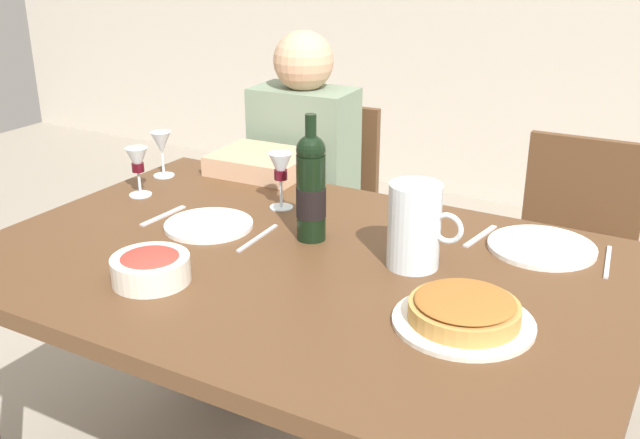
% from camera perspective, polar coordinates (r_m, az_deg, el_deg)
% --- Properties ---
extents(dining_table, '(1.50, 1.00, 0.76)m').
position_cam_1_polar(dining_table, '(1.74, -1.54, -5.86)').
color(dining_table, brown).
rests_on(dining_table, ground).
extents(wine_bottle, '(0.07, 0.07, 0.31)m').
position_cam_1_polar(wine_bottle, '(1.77, -0.69, 2.47)').
color(wine_bottle, black).
rests_on(wine_bottle, dining_table).
extents(water_pitcher, '(0.17, 0.12, 0.19)m').
position_cam_1_polar(water_pitcher, '(1.65, 7.28, -0.86)').
color(water_pitcher, silver).
rests_on(water_pitcher, dining_table).
extents(baked_tart, '(0.27, 0.27, 0.06)m').
position_cam_1_polar(baked_tart, '(1.45, 11.04, -6.98)').
color(baked_tart, silver).
rests_on(baked_tart, dining_table).
extents(salad_bowl, '(0.17, 0.17, 0.07)m').
position_cam_1_polar(salad_bowl, '(1.63, -12.92, -3.55)').
color(salad_bowl, silver).
rests_on(salad_bowl, dining_table).
extents(wine_glass_left_diner, '(0.06, 0.06, 0.16)m').
position_cam_1_polar(wine_glass_left_diner, '(1.98, -3.05, 3.85)').
color(wine_glass_left_diner, silver).
rests_on(wine_glass_left_diner, dining_table).
extents(wine_glass_right_diner, '(0.06, 0.06, 0.14)m').
position_cam_1_polar(wine_glass_right_diner, '(2.14, -13.87, 4.25)').
color(wine_glass_right_diner, silver).
rests_on(wine_glass_right_diner, dining_table).
extents(wine_glass_centre, '(0.06, 0.06, 0.14)m').
position_cam_1_polar(wine_glass_centre, '(2.29, -12.11, 5.62)').
color(wine_glass_centre, silver).
rests_on(wine_glass_centre, dining_table).
extents(dinner_plate_left_setting, '(0.23, 0.23, 0.01)m').
position_cam_1_polar(dinner_plate_left_setting, '(1.90, -8.56, -0.43)').
color(dinner_plate_left_setting, white).
rests_on(dinner_plate_left_setting, dining_table).
extents(dinner_plate_right_setting, '(0.25, 0.25, 0.01)m').
position_cam_1_polar(dinner_plate_right_setting, '(1.83, 16.70, -2.04)').
color(dinner_plate_right_setting, white).
rests_on(dinner_plate_right_setting, dining_table).
extents(fork_left_setting, '(0.02, 0.16, 0.00)m').
position_cam_1_polar(fork_left_setting, '(1.99, -11.97, 0.29)').
color(fork_left_setting, silver).
rests_on(fork_left_setting, dining_table).
extents(knife_left_setting, '(0.02, 0.18, 0.00)m').
position_cam_1_polar(knife_left_setting, '(1.82, -4.81, -1.42)').
color(knife_left_setting, silver).
rests_on(knife_left_setting, dining_table).
extents(knife_right_setting, '(0.03, 0.18, 0.00)m').
position_cam_1_polar(knife_right_setting, '(1.81, 21.28, -3.04)').
color(knife_right_setting, silver).
rests_on(knife_right_setting, dining_table).
extents(spoon_right_setting, '(0.04, 0.16, 0.00)m').
position_cam_1_polar(spoon_right_setting, '(1.87, 12.24, -1.26)').
color(spoon_right_setting, silver).
rests_on(spoon_right_setting, dining_table).
extents(chair_left, '(0.42, 0.42, 0.87)m').
position_cam_1_polar(chair_left, '(2.73, 0.04, 0.77)').
color(chair_left, brown).
rests_on(chair_left, ground).
extents(diner_left, '(0.35, 0.52, 1.16)m').
position_cam_1_polar(diner_left, '(2.50, -2.43, 1.60)').
color(diner_left, gray).
rests_on(diner_left, ground).
extents(chair_right, '(0.41, 0.41, 0.87)m').
position_cam_1_polar(chair_right, '(2.44, 18.66, -3.12)').
color(chair_right, brown).
rests_on(chair_right, ground).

